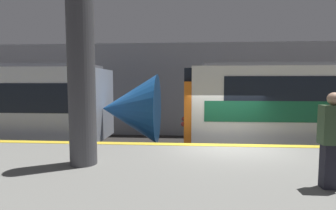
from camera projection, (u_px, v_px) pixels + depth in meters
ground_plane at (229, 183)px, 7.62m from camera, size 120.00×120.00×0.00m
platform at (248, 197)px, 5.34m from camera, size 40.00×4.49×1.16m
station_rear_barrier at (210, 90)px, 14.24m from camera, size 50.00×0.15×5.08m
support_pillar_near at (81, 72)px, 5.53m from camera, size 0.57×0.57×3.97m
person_waiting at (332, 139)px, 4.31m from camera, size 0.38×0.24×1.60m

